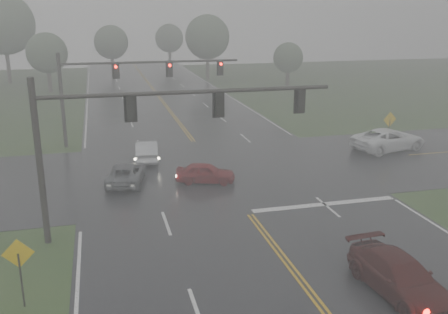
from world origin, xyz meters
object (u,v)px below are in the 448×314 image
object	(u,v)px
sedan_maroon	(398,294)
signal_gantry_far	(119,79)
car_grey	(127,183)
sedan_red	(206,182)
pickup_white	(387,150)
signal_gantry_near	(135,124)
sedan_silver	(147,160)

from	to	relation	value
sedan_maroon	signal_gantry_far	xyz separation A→B (m)	(-8.98, 25.66, 5.25)
car_grey	sedan_red	bearing A→B (deg)	178.99
sedan_maroon	pickup_white	size ratio (longest dim) A/B	0.84
sedan_red	signal_gantry_near	size ratio (longest dim) A/B	0.27
sedan_red	pickup_white	bearing A→B (deg)	-58.01
car_grey	signal_gantry_far	world-z (taller)	signal_gantry_far
sedan_red	car_grey	world-z (taller)	sedan_red
pickup_white	signal_gantry_far	xyz separation A→B (m)	(-20.00, 7.11, 5.25)
pickup_white	signal_gantry_near	bearing A→B (deg)	105.03
sedan_maroon	sedan_red	xyz separation A→B (m)	(-4.46, 14.50, 0.00)
sedan_red	car_grey	bearing A→B (deg)	93.82
sedan_silver	signal_gantry_far	world-z (taller)	signal_gantry_far
sedan_red	signal_gantry_near	distance (m)	9.68
sedan_red	pickup_white	size ratio (longest dim) A/B	0.62
signal_gantry_far	sedan_silver	bearing A→B (deg)	-75.01
sedan_maroon	pickup_white	xyz separation A→B (m)	(11.03, 18.55, 0.00)
pickup_white	car_grey	bearing A→B (deg)	85.56
sedan_silver	sedan_red	bearing A→B (deg)	123.15
sedan_silver	car_grey	world-z (taller)	sedan_silver
signal_gantry_near	signal_gantry_far	xyz separation A→B (m)	(0.17, 17.63, -0.21)
car_grey	pickup_white	xyz separation A→B (m)	(20.33, 2.89, 0.00)
sedan_red	sedan_silver	bearing A→B (deg)	45.20
sedan_maroon	signal_gantry_near	size ratio (longest dim) A/B	0.36
car_grey	signal_gantry_far	bearing A→B (deg)	-79.38
sedan_maroon	signal_gantry_near	xyz separation A→B (m)	(-9.14, 8.02, 5.46)
sedan_maroon	car_grey	world-z (taller)	sedan_maroon
sedan_red	signal_gantry_far	size ratio (longest dim) A/B	0.26
sedan_silver	signal_gantry_near	xyz separation A→B (m)	(-1.59, -12.33, 5.46)
sedan_red	signal_gantry_near	world-z (taller)	signal_gantry_near
car_grey	signal_gantry_near	world-z (taller)	signal_gantry_near
sedan_maroon	sedan_red	size ratio (longest dim) A/B	1.36
sedan_silver	pickup_white	distance (m)	18.67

